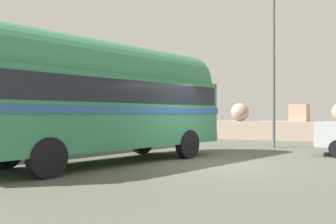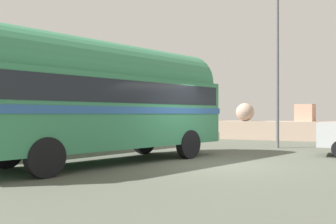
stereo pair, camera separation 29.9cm
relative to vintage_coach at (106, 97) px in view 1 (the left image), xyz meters
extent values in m
cube|color=#51564A|center=(3.14, 0.99, -2.04)|extent=(32.00, 26.00, 0.02)
cube|color=tan|center=(3.14, 12.79, -1.50)|extent=(31.36, 1.80, 1.10)
cube|color=tan|center=(-9.90, 12.64, -0.53)|extent=(1.11, 1.10, 0.84)
sphere|color=#A6968A|center=(-6.39, 12.86, -0.34)|extent=(1.22, 1.22, 1.22)
sphere|color=tan|center=(-3.86, 12.94, -0.59)|extent=(0.71, 0.71, 0.71)
sphere|color=tan|center=(-0.91, 12.99, -0.35)|extent=(1.20, 1.20, 1.20)
sphere|color=tan|center=(1.66, 12.52, -0.41)|extent=(1.08, 1.08, 1.08)
cube|color=tan|center=(5.02, 13.06, -0.46)|extent=(1.14, 1.15, 0.99)
cylinder|color=black|center=(-0.16, 2.82, -1.55)|extent=(0.59, 1.00, 0.96)
cylinder|color=black|center=(1.92, 2.07, -1.55)|extent=(0.59, 1.00, 0.96)
cylinder|color=black|center=(-1.92, -2.08, -1.55)|extent=(0.59, 1.00, 0.96)
cylinder|color=black|center=(0.16, -2.83, -1.55)|extent=(0.59, 1.00, 0.96)
cube|color=#347E56|center=(0.00, 0.00, -0.48)|extent=(5.10, 8.72, 2.10)
cylinder|color=#347E56|center=(0.00, 0.00, 0.57)|extent=(4.80, 8.33, 2.20)
cube|color=#2B5898|center=(0.00, 0.00, -0.42)|extent=(5.17, 8.81, 0.20)
cube|color=black|center=(0.00, 0.00, 0.10)|extent=(5.02, 8.41, 0.64)
cube|color=silver|center=(1.44, 4.01, -1.35)|extent=(2.20, 0.92, 0.28)
cylinder|color=black|center=(-4.86, 3.95, -1.55)|extent=(0.54, 1.00, 0.96)
cylinder|color=black|center=(-2.74, 3.32, -1.55)|extent=(0.54, 1.00, 0.96)
cube|color=#38764D|center=(-4.54, 1.14, -0.48)|extent=(4.68, 8.74, 2.10)
cylinder|color=#38764D|center=(-4.54, 1.14, 0.57)|extent=(4.39, 8.36, 2.20)
cube|color=red|center=(-4.54, 1.14, -0.42)|extent=(4.75, 8.83, 0.20)
cube|color=black|center=(-4.54, 1.14, 0.10)|extent=(4.62, 8.42, 0.64)
cube|color=silver|center=(-3.33, 5.23, -1.35)|extent=(2.23, 0.80, 0.28)
cylinder|color=#5B5B60|center=(4.19, 7.28, 1.55)|extent=(0.14, 0.14, 7.20)
camera|label=1|loc=(5.97, -9.71, -0.53)|focal=39.42mm
camera|label=2|loc=(6.24, -9.59, -0.53)|focal=39.42mm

